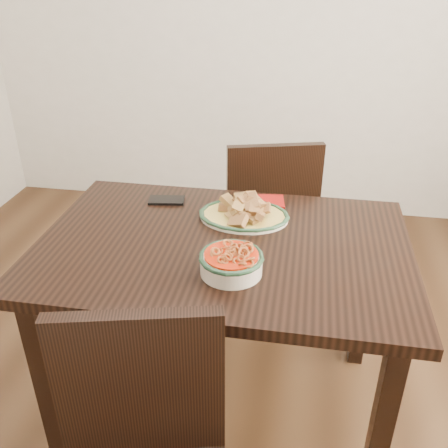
% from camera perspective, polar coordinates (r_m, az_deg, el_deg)
% --- Properties ---
extents(floor, '(3.50, 3.50, 0.00)m').
position_cam_1_polar(floor, '(2.22, -3.10, -17.87)').
color(floor, '#342010').
rests_on(floor, ground).
extents(wall_back, '(3.50, 0.10, 2.60)m').
position_cam_1_polar(wall_back, '(3.26, 3.51, 23.27)').
color(wall_back, beige).
rests_on(wall_back, ground).
extents(dining_table, '(1.25, 0.83, 0.75)m').
position_cam_1_polar(dining_table, '(1.72, -0.11, -4.81)').
color(dining_table, black).
rests_on(dining_table, ground).
extents(chair_far, '(0.52, 0.52, 0.89)m').
position_cam_1_polar(chair_far, '(2.40, 5.04, 1.04)').
color(chair_far, black).
rests_on(chair_far, ground).
extents(fish_plate, '(0.32, 0.25, 0.11)m').
position_cam_1_polar(fish_plate, '(1.80, 2.32, 1.88)').
color(fish_plate, '#EEE5C9').
rests_on(fish_plate, dining_table).
extents(noodle_bowl, '(0.20, 0.20, 0.08)m').
position_cam_1_polar(noodle_bowl, '(1.50, 0.84, -4.19)').
color(noodle_bowl, beige).
rests_on(noodle_bowl, dining_table).
extents(smartphone, '(0.15, 0.09, 0.01)m').
position_cam_1_polar(smartphone, '(1.96, -6.56, 2.72)').
color(smartphone, black).
rests_on(smartphone, dining_table).
extents(napkin, '(0.14, 0.13, 0.01)m').
position_cam_1_polar(napkin, '(1.94, 4.94, 2.55)').
color(napkin, maroon).
rests_on(napkin, dining_table).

